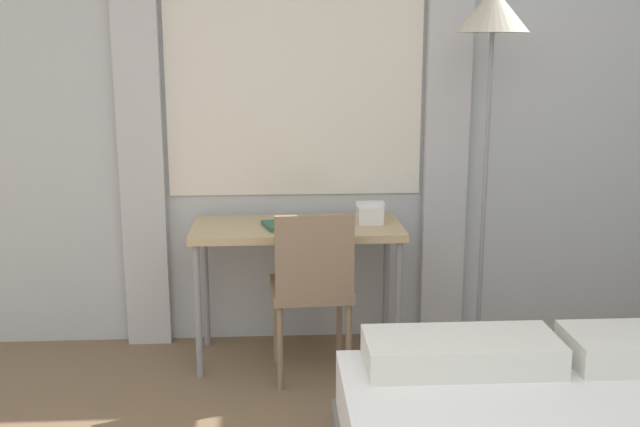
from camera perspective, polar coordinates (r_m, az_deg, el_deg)
wall_back_with_window at (r=4.17m, az=-2.02°, el=8.35°), size 5.33×0.13×2.70m
desk at (r=3.95m, az=-1.74°, el=-1.90°), size 1.10×0.51×0.74m
desk_chair at (r=3.73m, az=-0.59°, el=-5.26°), size 0.42×0.42×0.89m
standing_lamp at (r=3.87m, az=12.95°, el=12.49°), size 0.36×0.36×1.94m
telephone at (r=3.99m, az=3.82°, el=0.02°), size 0.15×0.14×0.11m
book at (r=3.90m, az=-2.09°, el=-0.81°), size 0.33×0.27×0.02m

